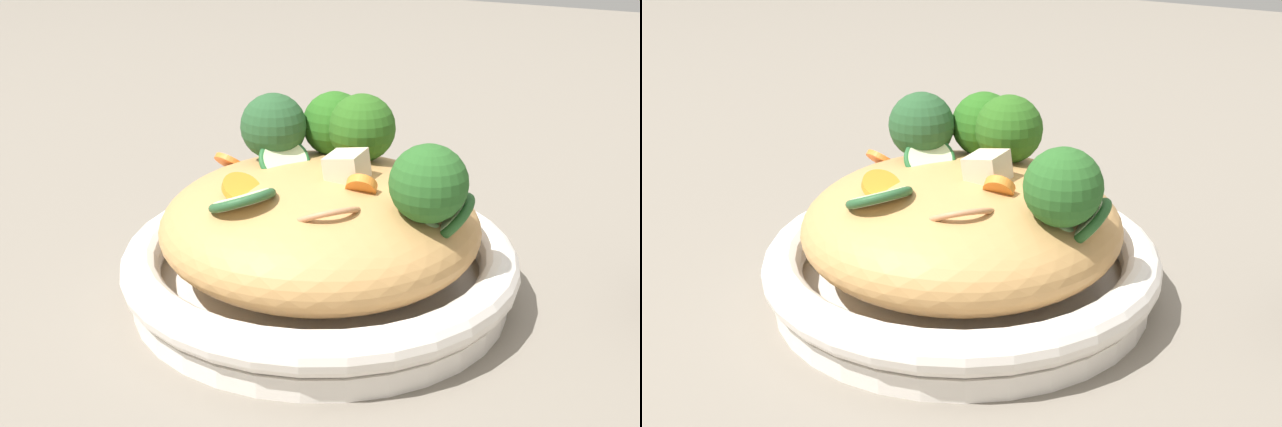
{
  "view_description": "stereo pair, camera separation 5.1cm",
  "coord_description": "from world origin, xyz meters",
  "views": [
    {
      "loc": [
        -0.25,
        0.48,
        0.29
      ],
      "look_at": [
        0.0,
        0.0,
        0.07
      ],
      "focal_mm": 45.34,
      "sensor_mm": 36.0,
      "label": 1
    },
    {
      "loc": [
        -0.29,
        0.45,
        0.29
      ],
      "look_at": [
        0.0,
        0.0,
        0.07
      ],
      "focal_mm": 45.34,
      "sensor_mm": 36.0,
      "label": 2
    }
  ],
  "objects": [
    {
      "name": "carrot_coins",
      "position": [
        0.02,
        0.0,
        0.09
      ],
      "size": [
        0.16,
        0.1,
        0.04
      ],
      "color": "orange",
      "rests_on": "serving_bowl"
    },
    {
      "name": "noodle_heap",
      "position": [
        -0.0,
        0.0,
        0.06
      ],
      "size": [
        0.23,
        0.23,
        0.08
      ],
      "color": "tan",
      "rests_on": "serving_bowl"
    },
    {
      "name": "broccoli_florets",
      "position": [
        -0.01,
        -0.03,
        0.11
      ],
      "size": [
        0.21,
        0.15,
        0.07
      ],
      "color": "#8CB875",
      "rests_on": "serving_bowl"
    },
    {
      "name": "zucchini_slices",
      "position": [
        -0.02,
        0.02,
        0.09
      ],
      "size": [
        0.18,
        0.12,
        0.05
      ],
      "color": "beige",
      "rests_on": "serving_bowl"
    },
    {
      "name": "ground_plane",
      "position": [
        0.0,
        0.0,
        0.0
      ],
      "size": [
        3.0,
        3.0,
        0.0
      ],
      "primitive_type": "plane",
      "color": "slate"
    },
    {
      "name": "chicken_chunks",
      "position": [
        -0.05,
        -0.0,
        0.1
      ],
      "size": [
        0.09,
        0.05,
        0.04
      ],
      "color": "beige",
      "rests_on": "serving_bowl"
    },
    {
      "name": "serving_bowl",
      "position": [
        0.0,
        0.0,
        0.02
      ],
      "size": [
        0.29,
        0.29,
        0.04
      ],
      "color": "white",
      "rests_on": "ground_plane"
    }
  ]
}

